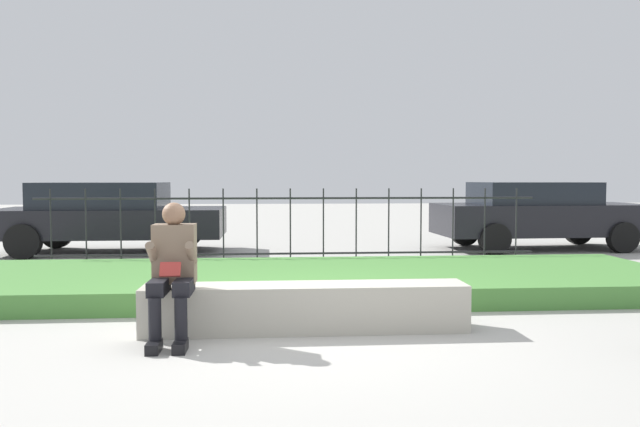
{
  "coord_description": "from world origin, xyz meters",
  "views": [
    {
      "loc": [
        -0.31,
        -5.93,
        1.47
      ],
      "look_at": [
        0.45,
        3.71,
        0.92
      ],
      "focal_mm": 35.0,
      "sensor_mm": 36.0,
      "label": 1
    }
  ],
  "objects_px": {
    "stone_bench": "(306,310)",
    "car_parked_left": "(109,215)",
    "person_seated_reader": "(173,266)",
    "car_parked_right": "(538,213)"
  },
  "relations": [
    {
      "from": "stone_bench",
      "to": "car_parked_right",
      "type": "bearing_deg",
      "value": 51.66
    },
    {
      "from": "stone_bench",
      "to": "car_parked_right",
      "type": "distance_m",
      "value": 8.41
    },
    {
      "from": "car_parked_right",
      "to": "car_parked_left",
      "type": "distance_m",
      "value": 8.74
    },
    {
      "from": "stone_bench",
      "to": "car_parked_left",
      "type": "height_order",
      "value": "car_parked_left"
    },
    {
      "from": "stone_bench",
      "to": "person_seated_reader",
      "type": "xyz_separation_m",
      "value": [
        -1.21,
        -0.27,
        0.48
      ]
    },
    {
      "from": "person_seated_reader",
      "to": "car_parked_left",
      "type": "height_order",
      "value": "car_parked_left"
    },
    {
      "from": "person_seated_reader",
      "to": "car_parked_right",
      "type": "height_order",
      "value": "car_parked_right"
    },
    {
      "from": "stone_bench",
      "to": "car_parked_left",
      "type": "distance_m",
      "value": 7.55
    },
    {
      "from": "stone_bench",
      "to": "car_parked_left",
      "type": "relative_size",
      "value": 0.71
    },
    {
      "from": "person_seated_reader",
      "to": "car_parked_left",
      "type": "relative_size",
      "value": 0.29
    }
  ]
}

